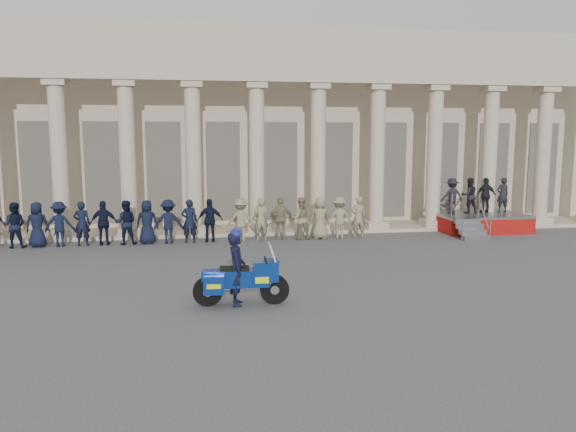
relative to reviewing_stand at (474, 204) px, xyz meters
The scene contains 6 objects.
ground 13.14m from the reviewing_stand, 145.37° to the right, with size 90.00×90.00×0.00m, color #49494C.
building 13.44m from the reviewing_stand, 145.85° to the left, with size 40.00×12.50×9.00m.
officer_rank 14.30m from the reviewing_stand, behind, with size 17.88×0.64×1.70m.
reviewing_stand is the anchor object (origin of this frame).
motorcycle 14.42m from the reviewing_stand, 139.30° to the right, with size 2.36×0.97×1.51m.
rider 14.50m from the reviewing_stand, 139.64° to the right, with size 0.47×0.68×1.90m.
Camera 1 is at (-1.19, -15.29, 4.07)m, focal length 35.00 mm.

